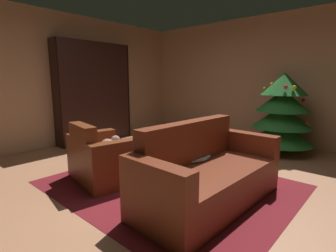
{
  "coord_description": "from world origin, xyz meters",
  "views": [
    {
      "loc": [
        2.12,
        -2.55,
        1.37
      ],
      "look_at": [
        -0.29,
        0.16,
        0.71
      ],
      "focal_mm": 27.37,
      "sensor_mm": 36.0,
      "label": 1
    }
  ],
  "objects_px": {
    "bottle_on_table": "(194,150)",
    "decorated_tree": "(282,113)",
    "bookshelf_unit": "(98,93)",
    "book_stack_on_table": "(182,151)",
    "armchair_red": "(102,160)",
    "coffee_table": "(185,157)",
    "couch_red": "(207,176)"
  },
  "relations": [
    {
      "from": "armchair_red",
      "to": "coffee_table",
      "type": "distance_m",
      "value": 1.14
    },
    {
      "from": "bookshelf_unit",
      "to": "couch_red",
      "type": "relative_size",
      "value": 1.14
    },
    {
      "from": "coffee_table",
      "to": "book_stack_on_table",
      "type": "height_order",
      "value": "book_stack_on_table"
    },
    {
      "from": "book_stack_on_table",
      "to": "decorated_tree",
      "type": "distance_m",
      "value": 2.56
    },
    {
      "from": "bookshelf_unit",
      "to": "couch_red",
      "type": "xyz_separation_m",
      "value": [
        3.51,
        -0.95,
        -0.76
      ]
    },
    {
      "from": "armchair_red",
      "to": "couch_red",
      "type": "bearing_deg",
      "value": 16.59
    },
    {
      "from": "bookshelf_unit",
      "to": "bottle_on_table",
      "type": "bearing_deg",
      "value": -14.55
    },
    {
      "from": "couch_red",
      "to": "book_stack_on_table",
      "type": "relative_size",
      "value": 8.27
    },
    {
      "from": "bookshelf_unit",
      "to": "coffee_table",
      "type": "distance_m",
      "value": 3.24
    },
    {
      "from": "armchair_red",
      "to": "decorated_tree",
      "type": "height_order",
      "value": "decorated_tree"
    },
    {
      "from": "armchair_red",
      "to": "book_stack_on_table",
      "type": "distance_m",
      "value": 1.12
    },
    {
      "from": "bottle_on_table",
      "to": "coffee_table",
      "type": "bearing_deg",
      "value": 164.44
    },
    {
      "from": "bookshelf_unit",
      "to": "armchair_red",
      "type": "relative_size",
      "value": 2.05
    },
    {
      "from": "armchair_red",
      "to": "bookshelf_unit",
      "type": "bearing_deg",
      "value": 146.88
    },
    {
      "from": "armchair_red",
      "to": "coffee_table",
      "type": "bearing_deg",
      "value": 30.52
    },
    {
      "from": "armchair_red",
      "to": "decorated_tree",
      "type": "bearing_deg",
      "value": 66.25
    },
    {
      "from": "bookshelf_unit",
      "to": "coffee_table",
      "type": "relative_size",
      "value": 3.3
    },
    {
      "from": "coffee_table",
      "to": "couch_red",
      "type": "bearing_deg",
      "value": -19.32
    },
    {
      "from": "bookshelf_unit",
      "to": "bottle_on_table",
      "type": "relative_size",
      "value": 9.49
    },
    {
      "from": "coffee_table",
      "to": "bottle_on_table",
      "type": "distance_m",
      "value": 0.23
    },
    {
      "from": "bottle_on_table",
      "to": "decorated_tree",
      "type": "bearing_deg",
      "value": 85.67
    },
    {
      "from": "couch_red",
      "to": "coffee_table",
      "type": "xyz_separation_m",
      "value": [
        -0.44,
        0.15,
        0.09
      ]
    },
    {
      "from": "bookshelf_unit",
      "to": "decorated_tree",
      "type": "distance_m",
      "value": 3.84
    },
    {
      "from": "bottle_on_table",
      "to": "decorated_tree",
      "type": "relative_size",
      "value": 0.15
    },
    {
      "from": "armchair_red",
      "to": "coffee_table",
      "type": "xyz_separation_m",
      "value": [
        0.97,
        0.57,
        0.11
      ]
    },
    {
      "from": "bookshelf_unit",
      "to": "decorated_tree",
      "type": "bearing_deg",
      "value": 25.98
    },
    {
      "from": "bookshelf_unit",
      "to": "armchair_red",
      "type": "xyz_separation_m",
      "value": [
        2.1,
        -1.37,
        -0.77
      ]
    },
    {
      "from": "armchair_red",
      "to": "book_stack_on_table",
      "type": "bearing_deg",
      "value": 28.24
    },
    {
      "from": "bookshelf_unit",
      "to": "book_stack_on_table",
      "type": "relative_size",
      "value": 9.46
    },
    {
      "from": "couch_red",
      "to": "coffee_table",
      "type": "relative_size",
      "value": 2.88
    },
    {
      "from": "decorated_tree",
      "to": "armchair_red",
      "type": "bearing_deg",
      "value": -113.75
    },
    {
      "from": "decorated_tree",
      "to": "book_stack_on_table",
      "type": "bearing_deg",
      "value": -98.29
    }
  ]
}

